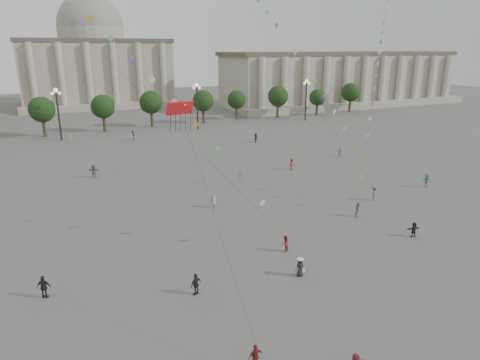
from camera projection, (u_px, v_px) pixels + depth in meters
name	position (u px, v px, depth m)	size (l,w,h in m)	color
ground	(314.00, 286.00, 34.38)	(360.00, 360.00, 0.00)	#5A5854
hall_east	(342.00, 79.00, 143.44)	(84.00, 26.22, 17.20)	#A29A88
hall_central	(94.00, 61.00, 142.11)	(48.30, 34.30, 35.50)	#A29A88
tree_row	(125.00, 106.00, 100.35)	(137.12, 5.12, 8.00)	#35241A
lamp_post_mid_west	(57.00, 105.00, 86.80)	(2.00, 0.90, 10.65)	#262628
lamp_post_mid_east	(197.00, 98.00, 98.89)	(2.00, 0.90, 10.65)	#262628
lamp_post_far_east	(306.00, 92.00, 110.97)	(2.00, 0.90, 10.65)	#262628
person_crowd_0	(133.00, 135.00, 88.92)	(1.14, 0.47, 1.94)	navy
person_crowd_3	(414.00, 230.00, 43.13)	(1.45, 0.46, 1.57)	black
person_crowd_4	(132.00, 138.00, 86.45)	(1.73, 0.55, 1.86)	silver
person_crowd_6	(213.00, 201.00, 51.19)	(0.98, 0.57, 1.52)	slate
person_crowd_7	(340.00, 152.00, 74.77)	(1.64, 0.52, 1.77)	#B3B3AF
person_crowd_8	(292.00, 164.00, 66.84)	(1.26, 0.72, 1.95)	maroon
person_crowd_9	(256.00, 138.00, 86.54)	(1.72, 0.55, 1.86)	#222328
person_crowd_10	(71.00, 139.00, 86.35)	(0.57, 0.37, 1.56)	#B7B7B2
person_crowd_12	(94.00, 171.00, 63.06)	(1.79, 0.57, 1.93)	slate
person_crowd_13	(214.00, 201.00, 50.95)	(0.61, 0.40, 1.66)	silver
person_crowd_14	(427.00, 180.00, 58.58)	(1.25, 0.72, 1.93)	#304E6C
tourist_0	(256.00, 356.00, 25.37)	(0.95, 0.40, 1.62)	maroon
tourist_1	(44.00, 287.00, 32.52)	(1.09, 0.45, 1.85)	black
tourist_4	(196.00, 284.00, 32.99)	(1.04, 0.43, 1.77)	#242329
kite_flyer_0	(285.00, 243.00, 40.04)	(0.78, 0.61, 1.61)	maroon
kite_flyer_1	(374.00, 193.00, 53.50)	(1.17, 0.67, 1.81)	#394D81
kite_flyer_2	(358.00, 209.00, 48.37)	(0.82, 0.64, 1.69)	slate
hat_person	(300.00, 267.00, 35.68)	(0.84, 0.60, 1.69)	black
dragon_kite	(181.00, 119.00, 32.76)	(2.25, 6.88, 17.84)	red
kite_train_east	(382.00, 36.00, 67.43)	(35.76, 36.17, 62.35)	#3F3F3F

